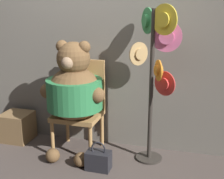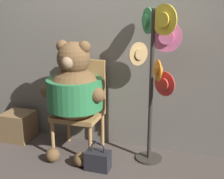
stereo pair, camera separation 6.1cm
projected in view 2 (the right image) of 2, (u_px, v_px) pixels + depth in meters
name	position (u px, v px, depth m)	size (l,w,h in m)	color
ground_plane	(85.00, 163.00, 3.27)	(14.00, 14.00, 0.00)	#4C423D
wall_back	(102.00, 29.00, 3.46)	(8.00, 0.10, 2.66)	slate
chair	(81.00, 104.00, 3.49)	(0.50, 0.45, 1.01)	#B2844C
teddy_bear	(74.00, 90.00, 3.28)	(0.71, 0.63, 1.25)	brown
hat_display_rack	(155.00, 65.00, 3.03)	(0.46, 0.50, 1.61)	#332D28
handbag_on_ground	(98.00, 160.00, 3.12)	(0.24, 0.16, 0.30)	#232328
wooden_crate	(19.00, 126.00, 3.80)	(0.34, 0.34, 0.34)	brown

